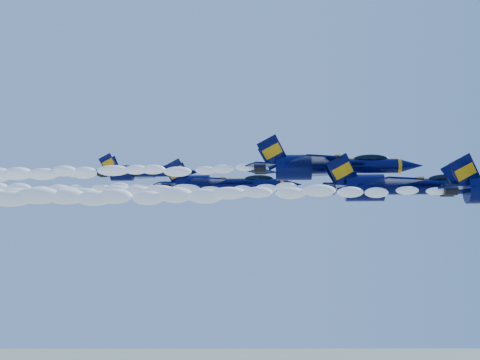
# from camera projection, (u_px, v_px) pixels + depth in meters

# --- Properties ---
(smoke_trail_jet_lead) EXTENTS (62.59, 2.41, 2.17)m
(smoke_trail_jet_lead) POSITION_uv_depth(u_px,v_px,m) (126.00, 196.00, 60.38)
(smoke_trail_jet_lead) COLOR white
(jet_second) EXTENTS (19.41, 15.92, 7.21)m
(jet_second) POSITION_uv_depth(u_px,v_px,m) (400.00, 186.00, 65.65)
(jet_second) COLOR #030635
(smoke_trail_jet_second) EXTENTS (62.59, 2.63, 2.37)m
(smoke_trail_jet_second) POSITION_uv_depth(u_px,v_px,m) (47.00, 194.00, 68.43)
(smoke_trail_jet_second) COLOR white
(jet_third) EXTENTS (19.90, 16.33, 7.40)m
(jet_third) POSITION_uv_depth(u_px,v_px,m) (327.00, 166.00, 71.42)
(jet_third) COLOR #030635
(smoke_trail_jet_third) EXTENTS (62.59, 2.70, 2.43)m
(smoke_trail_jet_third) POSITION_uv_depth(u_px,v_px,m) (3.00, 174.00, 74.21)
(smoke_trail_jet_third) COLOR white
(jet_fourth) EXTENTS (19.16, 15.72, 7.12)m
(jet_fourth) POSITION_uv_depth(u_px,v_px,m) (223.00, 185.00, 82.28)
(jet_fourth) COLOR #030635
(jet_fifth) EXTENTS (15.31, 12.56, 5.69)m
(jet_fifth) POSITION_uv_depth(u_px,v_px,m) (142.00, 172.00, 89.66)
(jet_fifth) COLOR #030635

